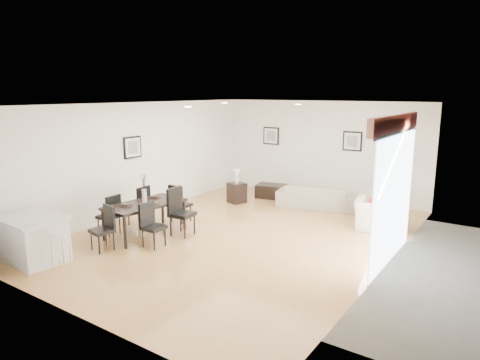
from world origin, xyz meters
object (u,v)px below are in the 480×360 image
Objects in this scene: sofa at (318,196)px; dining_chair_enear at (151,222)px; dining_chair_wfar at (141,203)px; coffee_table at (273,191)px; dining_chair_head at (105,225)px; side_table at (237,193)px; armchair at (381,215)px; dining_chair_efar at (179,209)px; dining_table at (145,206)px; kitchen_island at (33,239)px; dining_chair_foot at (179,202)px; dining_chair_wnear at (111,213)px; bar_stool at (59,238)px.

sofa is 4.67m from dining_chair_enear.
sofa is at bearing 138.72° from dining_chair_wfar.
sofa is at bearing -23.84° from coffee_table.
dining_chair_enear is 1.01× the size of dining_chair_head.
dining_chair_head is 4.28m from side_table.
armchair is 5.29m from dining_chair_wfar.
dining_chair_efar is 1.54m from dining_chair_head.
kitchen_island is at bearing -100.40° from dining_table.
kitchen_island is (-0.59, -3.13, -0.08)m from dining_chair_foot.
dining_chair_efar is (1.16, 0.81, 0.08)m from dining_chair_wnear.
dining_chair_enear is 1.58× the size of side_table.
dining_chair_efar is 1.07× the size of coffee_table.
dining_chair_wfar is (0.00, 0.83, 0.02)m from dining_chair_wnear.
dining_chair_efar reaches higher than dining_chair_enear.
kitchen_island is at bearing -4.52° from dining_chair_wfar.
sofa is 6.67m from kitchen_island.
dining_chair_wnear is at bearing -4.64° from dining_chair_wfar.
armchair reaches higher than coffee_table.
bar_stool is (0.21, -2.11, -0.03)m from dining_table.
armchair is 1.25× the size of dining_chair_head.
armchair is 0.62× the size of dining_table.
dining_table is at bearing 121.41° from dining_chair_wnear.
coffee_table is (1.20, 3.86, -0.31)m from dining_chair_wfar.
kitchen_island is at bearing 36.80° from armchair.
dining_chair_head reaches higher than side_table.
dining_chair_wnear is at bearing 25.52° from armchair.
dining_chair_wfar reaches higher than coffee_table.
dining_table is 3.27m from side_table.
sofa is 2.31× the size of dining_chair_wfar.
kitchen_island is 1.74× the size of bar_stool.
dining_chair_wnear is 0.97× the size of dining_chair_foot.
dining_chair_enear is 0.84m from dining_chair_head.
dining_table is 2.52× the size of bar_stool.
sofa is at bearing -19.40° from dining_chair_enear.
dining_table is at bearing 54.36° from dining_chair_enear.
kitchen_island reaches higher than dining_table.
dining_chair_wfar is 0.95× the size of coffee_table.
dining_chair_wfar is at bearing 54.12° from dining_chair_enear.
armchair is at bearing 42.79° from dining_table.
dining_chair_foot is (-3.98, -2.05, 0.15)m from armchair.
side_table is at bearing -92.88° from dining_chair_foot.
dining_chair_wnear is at bearing 89.29° from dining_chair_enear.
side_table is at bearing 162.50° from dining_chair_wfar.
coffee_table is at bearing -101.78° from dining_chair_foot.
dining_chair_wnear is (-2.68, -4.41, 0.18)m from sofa.
dining_chair_enear is at bearing 50.13° from dining_chair_wfar.
dining_chair_head is at bearing 17.98° from dining_chair_wfar.
dining_chair_wfar is at bearing 176.38° from dining_chair_wnear.
bar_stool reaches higher than coffee_table.
bar_stool is at bearing -88.50° from side_table.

